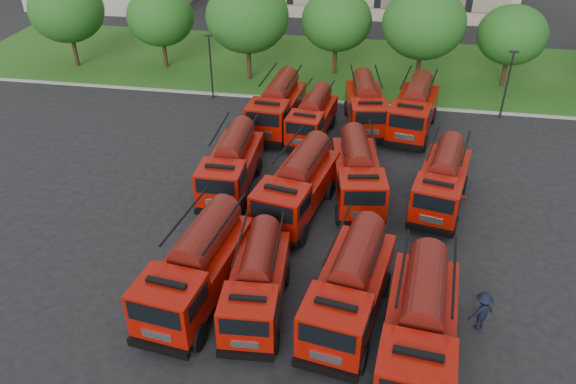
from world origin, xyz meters
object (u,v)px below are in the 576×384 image
at_px(firefighter_5, 450,211).
at_px(fire_truck_1, 257,282).
at_px(fire_truck_2, 350,287).
at_px(fire_truck_9, 312,116).
at_px(fire_truck_10, 366,104).
at_px(fire_truck_11, 414,109).
at_px(firefighter_3, 478,327).
at_px(fire_truck_5, 298,185).
at_px(fire_truck_8, 277,105).
at_px(fire_truck_7, 442,180).
at_px(fire_truck_4, 232,164).
at_px(firefighter_4, 271,220).
at_px(fire_truck_3, 420,326).
at_px(fire_truck_6, 357,173).
at_px(firefighter_2, 429,318).
at_px(fire_truck_0, 197,267).

bearing_deg(firefighter_5, fire_truck_1, 48.97).
xyz_separation_m(fire_truck_1, fire_truck_2, (4.02, 0.14, 0.20)).
bearing_deg(fire_truck_9, fire_truck_10, 39.81).
height_order(fire_truck_10, fire_truck_11, fire_truck_11).
bearing_deg(firefighter_5, firefighter_3, 96.80).
bearing_deg(fire_truck_5, fire_truck_8, 117.96).
distance_m(fire_truck_2, fire_truck_10, 19.19).
bearing_deg(fire_truck_10, fire_truck_7, -72.07).
height_order(fire_truck_7, fire_truck_9, fire_truck_7).
relative_size(fire_truck_4, fire_truck_8, 0.94).
xyz_separation_m(fire_truck_4, firefighter_4, (2.90, -2.87, -1.64)).
relative_size(fire_truck_3, fire_truck_6, 1.07).
relative_size(fire_truck_4, fire_truck_9, 1.07).
bearing_deg(fire_truck_11, fire_truck_7, -71.76).
bearing_deg(firefighter_5, fire_truck_4, 2.10).
relative_size(fire_truck_5, fire_truck_6, 1.06).
distance_m(fire_truck_7, firefighter_4, 9.73).
height_order(fire_truck_4, fire_truck_10, fire_truck_4).
relative_size(fire_truck_4, firefighter_5, 4.28).
bearing_deg(fire_truck_2, fire_truck_3, -23.76).
xyz_separation_m(fire_truck_5, firefighter_5, (8.47, 1.53, -1.74)).
distance_m(firefighter_3, firefighter_4, 12.03).
height_order(fire_truck_5, fire_truck_8, fire_truck_5).
relative_size(fire_truck_11, firefighter_3, 4.11).
xyz_separation_m(fire_truck_5, firefighter_4, (-1.28, -1.04, -1.74)).
xyz_separation_m(fire_truck_10, firefighter_2, (3.88, -18.70, -1.63)).
height_order(fire_truck_8, fire_truck_9, fire_truck_8).
height_order(fire_truck_1, fire_truck_7, fire_truck_7).
xyz_separation_m(fire_truck_11, firefighter_3, (2.56, -18.59, -1.71)).
bearing_deg(fire_truck_7, firefighter_4, -149.48).
height_order(fire_truck_0, fire_truck_4, fire_truck_0).
bearing_deg(fire_truck_8, fire_truck_1, -77.99).
xyz_separation_m(fire_truck_8, fire_truck_9, (2.62, -0.88, -0.23)).
distance_m(fire_truck_5, fire_truck_7, 8.06).
distance_m(fire_truck_5, firefighter_3, 11.71).
xyz_separation_m(fire_truck_1, fire_truck_9, (0.17, 17.04, -0.03)).
bearing_deg(fire_truck_11, fire_truck_6, -99.91).
bearing_deg(fire_truck_0, fire_truck_3, -3.70).
relative_size(fire_truck_1, fire_truck_7, 0.92).
bearing_deg(fire_truck_6, fire_truck_0, -133.32).
height_order(fire_truck_11, firefighter_3, fire_truck_11).
bearing_deg(fire_truck_1, firefighter_3, -1.34).
distance_m(fire_truck_6, firefighter_5, 5.62).
xyz_separation_m(fire_truck_4, fire_truck_7, (11.98, 0.23, -0.03)).
bearing_deg(fire_truck_2, firefighter_5, 70.75).
bearing_deg(fire_truck_7, fire_truck_9, 150.17).
bearing_deg(fire_truck_1, fire_truck_2, -1.79).
distance_m(fire_truck_10, firefighter_2, 19.17).
relative_size(fire_truck_6, fire_truck_10, 1.01).
bearing_deg(fire_truck_7, firefighter_3, -71.10).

